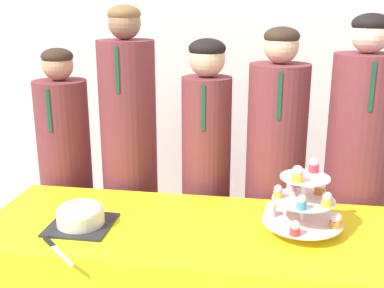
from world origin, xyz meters
TOP-DOWN VIEW (x-y plane):
  - wall_back at (0.00, 1.75)m, footprint 9.00×0.06m
  - round_cake at (-0.47, 0.27)m, footprint 0.26×0.26m
  - cake_knife at (-0.50, 0.08)m, footprint 0.20×0.19m
  - cupcake_stand at (0.45, 0.37)m, footprint 0.32×0.32m
  - student_0 at (-0.80, 0.88)m, footprint 0.28×0.29m
  - student_1 at (-0.43, 0.88)m, footprint 0.29×0.30m
  - student_2 at (-0.02, 0.88)m, footprint 0.25×0.26m
  - student_3 at (0.34, 0.88)m, footprint 0.30×0.30m
  - student_4 at (0.74, 0.88)m, footprint 0.31×0.32m

SIDE VIEW (x-z plane):
  - student_0 at x=-0.80m, z-range -0.04..1.38m
  - student_2 at x=-0.02m, z-range -0.02..1.46m
  - student_3 at x=0.34m, z-range -0.04..1.50m
  - cake_knife at x=-0.50m, z-range 0.74..0.75m
  - student_4 at x=0.74m, z-range -0.05..1.56m
  - student_1 at x=-0.43m, z-range -0.04..1.60m
  - round_cake at x=-0.47m, z-range 0.74..0.85m
  - cupcake_stand at x=0.45m, z-range 0.72..1.03m
  - wall_back at x=0.00m, z-range 0.00..2.70m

